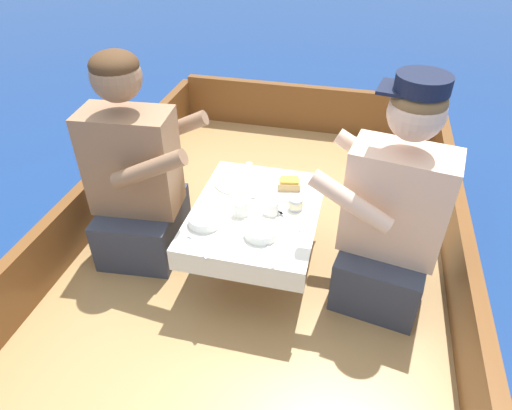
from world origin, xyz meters
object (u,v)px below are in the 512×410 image
Objects in this scene: person_port at (136,179)px; tin_can at (296,203)px; person_starboard at (392,218)px; sandwich at (289,184)px; coffee_cup_starboard at (241,208)px; coffee_cup_port at (271,207)px.

person_port is 0.75m from tin_can.
person_port is 1.16m from person_starboard.
person_port is 15.00× the size of tin_can.
coffee_cup_starboard is (-0.17, -0.24, 0.00)m from sandwich.
sandwich is at bearing 8.39° from person_port.
sandwich is at bearing -12.68° from person_starboard.
coffee_cup_port is at bearing 16.23° from coffee_cup_starboard.
sandwich is 0.29m from coffee_cup_starboard.
person_starboard reaches higher than coffee_cup_starboard.
sandwich is (-0.46, 0.19, -0.03)m from person_starboard.
person_starboard reaches higher than sandwich.
person_starboard is 11.00× the size of coffee_cup_starboard.
person_port is 0.53m from coffee_cup_starboard.
coffee_cup_starboard is at bearing -13.02° from person_port.
coffee_cup_port is 1.40× the size of tin_can.
coffee_cup_port is (-0.50, -0.01, -0.03)m from person_starboard.
person_port is 0.65m from coffee_cup_port.
person_starboard is at bearing 4.40° from coffee_cup_starboard.
sandwich is 1.70× the size of tin_can.
coffee_cup_port is 1.01× the size of coffee_cup_starboard.
person_port reaches higher than tin_can.
tin_can is at bearing -69.02° from sandwich.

